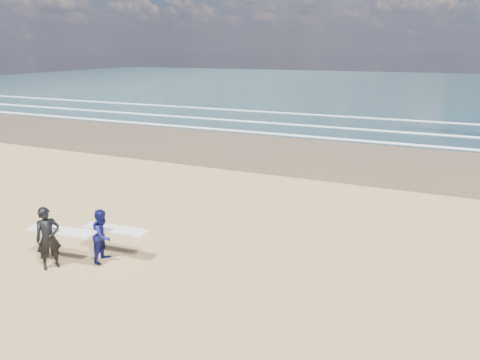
% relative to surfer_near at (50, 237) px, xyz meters
% --- Properties ---
extents(surfer_near, '(2.24, 1.16, 1.98)m').
position_rel_surfer_near_xyz_m(surfer_near, '(0.00, 0.00, 0.00)').
color(surfer_near, black).
rests_on(surfer_near, ground).
extents(surfer_far, '(2.23, 1.13, 1.73)m').
position_rel_surfer_near_xyz_m(surfer_far, '(1.20, 1.03, -0.13)').
color(surfer_far, '#0D0F4C').
rests_on(surfer_far, ground).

